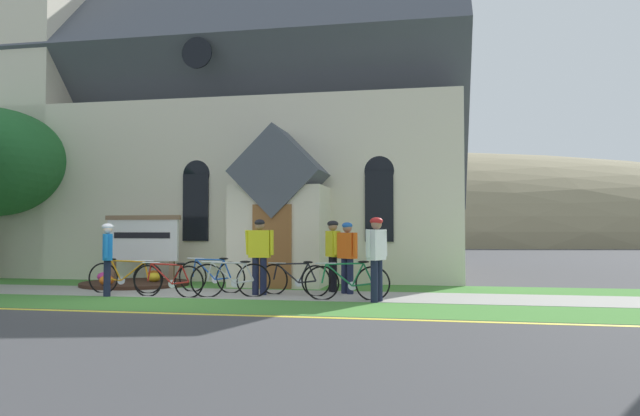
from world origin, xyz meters
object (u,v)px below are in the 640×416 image
object	(u,v)px
bicycle_yellow	(348,282)
bicycle_orange	(295,279)
bicycle_white	(231,279)
bicycle_black	(212,276)
cyclist_in_red_jersey	(377,252)
roadside_conifer	(417,121)
bicycle_red	(168,280)
church_sign	(142,240)
bicycle_green	(125,277)
cyclist_in_orange_jersey	(333,250)
cyclist_in_white_jersey	(347,252)
cyclist_in_blue_jersey	(107,254)
cyclist_in_green_jersey	(260,250)

from	to	relation	value
bicycle_yellow	bicycle_orange	xyz separation A→B (m)	(-1.30, 0.71, -0.01)
bicycle_white	bicycle_black	bearing A→B (deg)	131.65
cyclist_in_red_jersey	roadside_conifer	bearing A→B (deg)	86.51
bicycle_orange	bicycle_red	bearing A→B (deg)	-162.01
church_sign	bicycle_yellow	bearing A→B (deg)	-23.51
church_sign	bicycle_green	bearing A→B (deg)	-72.11
bicycle_yellow	bicycle_black	bearing A→B (deg)	163.97
church_sign	bicycle_red	world-z (taller)	church_sign
bicycle_green	bicycle_orange	distance (m)	3.96
bicycle_yellow	bicycle_black	distance (m)	3.49
cyclist_in_orange_jersey	roadside_conifer	distance (m)	8.81
cyclist_in_white_jersey	bicycle_orange	bearing A→B (deg)	-157.39
bicycle_yellow	bicycle_red	bearing A→B (deg)	-177.85
bicycle_red	cyclist_in_blue_jersey	distance (m)	1.50
bicycle_yellow	bicycle_white	xyz separation A→B (m)	(-2.58, 0.09, 0.00)
bicycle_red	cyclist_in_red_jersey	world-z (taller)	cyclist_in_red_jersey
bicycle_black	cyclist_in_white_jersey	size ratio (longest dim) A/B	1.06
cyclist_in_blue_jersey	cyclist_in_white_jersey	bearing A→B (deg)	15.68
bicycle_black	cyclist_in_orange_jersey	bearing A→B (deg)	11.25
bicycle_yellow	cyclist_in_red_jersey	bearing A→B (deg)	-19.78
cyclist_in_blue_jersey	roadside_conifer	distance (m)	12.13
cyclist_in_orange_jersey	roadside_conifer	size ratio (longest dim) A/B	0.21
bicycle_green	bicycle_black	bearing A→B (deg)	16.51
cyclist_in_orange_jersey	church_sign	bearing A→B (deg)	168.73
cyclist_in_white_jersey	cyclist_in_red_jersey	bearing A→B (deg)	-60.12
church_sign	cyclist_in_orange_jersey	world-z (taller)	church_sign
bicycle_black	cyclist_in_green_jersey	size ratio (longest dim) A/B	1.02
bicycle_black	cyclist_in_red_jersey	distance (m)	4.20
bicycle_white	cyclist_in_blue_jersey	bearing A→B (deg)	-172.45
bicycle_green	bicycle_white	world-z (taller)	bicycle_green
bicycle_yellow	bicycle_red	size ratio (longest dim) A/B	1.04
cyclist_in_white_jersey	roadside_conifer	size ratio (longest dim) A/B	0.20
cyclist_in_blue_jersey	cyclist_in_white_jersey	world-z (taller)	cyclist_in_white_jersey
bicycle_white	cyclist_in_green_jersey	xyz separation A→B (m)	(0.50, 0.48, 0.62)
bicycle_black	roadside_conifer	xyz separation A→B (m)	(4.54, 8.02, 4.94)
cyclist_in_red_jersey	bicycle_orange	bearing A→B (deg)	154.12
bicycle_green	roadside_conifer	bearing A→B (deg)	53.13
cyclist_in_blue_jersey	cyclist_in_white_jersey	size ratio (longest dim) A/B	0.98
bicycle_orange	bicycle_white	bearing A→B (deg)	-154.45
cyclist_in_orange_jersey	cyclist_in_red_jersey	bearing A→B (deg)	-55.55
cyclist_in_red_jersey	cyclist_in_white_jersey	size ratio (longest dim) A/B	1.05
church_sign	bicycle_black	world-z (taller)	church_sign
cyclist_in_red_jersey	cyclist_in_white_jersey	distance (m)	1.61
bicycle_white	cyclist_in_white_jersey	size ratio (longest dim) A/B	1.03
bicycle_orange	cyclist_in_orange_jersey	xyz separation A→B (m)	(0.72, 0.81, 0.62)
bicycle_white	cyclist_in_orange_jersey	world-z (taller)	cyclist_in_orange_jersey
bicycle_orange	roadside_conifer	xyz separation A→B (m)	(2.48, 8.28, 4.96)
bicycle_orange	cyclist_in_blue_jersey	world-z (taller)	cyclist_in_blue_jersey
bicycle_yellow	cyclist_in_blue_jersey	xyz separation A→B (m)	(-5.31, -0.27, 0.55)
church_sign	roadside_conifer	world-z (taller)	roadside_conifer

